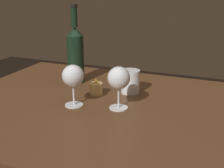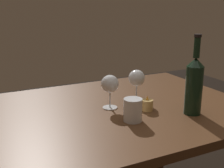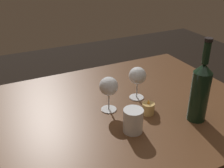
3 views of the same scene
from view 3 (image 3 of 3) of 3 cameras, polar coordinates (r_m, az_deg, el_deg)
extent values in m
cube|color=#56351E|center=(1.15, -1.30, -6.56)|extent=(1.30, 0.90, 0.04)
cylinder|color=#412816|center=(1.88, 10.11, -5.81)|extent=(0.06, 0.06, 0.70)
cylinder|color=white|center=(1.24, 5.22, -2.83)|extent=(0.07, 0.07, 0.00)
cylinder|color=white|center=(1.22, 5.30, -1.19)|extent=(0.01, 0.01, 0.08)
sphere|color=white|center=(1.19, 5.44, 1.79)|extent=(0.08, 0.08, 0.08)
cylinder|color=maroon|center=(1.19, 5.43, 1.60)|extent=(0.06, 0.06, 0.02)
cylinder|color=white|center=(1.15, -0.68, -5.39)|extent=(0.07, 0.07, 0.00)
cylinder|color=white|center=(1.12, -0.69, -3.66)|extent=(0.01, 0.01, 0.08)
sphere|color=white|center=(1.09, -0.71, -0.47)|extent=(0.08, 0.08, 0.08)
cylinder|color=maroon|center=(1.09, -0.71, -0.61)|extent=(0.06, 0.06, 0.02)
cylinder|color=black|center=(1.09, 18.02, -2.56)|extent=(0.07, 0.07, 0.21)
cone|color=black|center=(1.04, 18.96, 3.24)|extent=(0.07, 0.07, 0.03)
cylinder|color=black|center=(1.02, 19.45, 6.30)|extent=(0.03, 0.03, 0.08)
cylinder|color=black|center=(1.00, 19.87, 8.85)|extent=(0.03, 0.03, 0.01)
cylinder|color=white|center=(1.00, 4.50, -7.75)|extent=(0.07, 0.07, 0.09)
cylinder|color=silver|center=(1.01, 4.45, -8.83)|extent=(0.06, 0.06, 0.04)
cylinder|color=#DBB266|center=(1.12, 7.69, -5.19)|extent=(0.05, 0.05, 0.05)
cylinder|color=white|center=(1.12, 7.67, -5.45)|extent=(0.04, 0.04, 0.03)
cone|color=#F99E2D|center=(1.10, 7.80, -3.69)|extent=(0.01, 0.01, 0.02)
camera|label=1|loc=(1.87, -26.47, 18.91)|focal=51.72mm
camera|label=2|loc=(0.32, -177.32, -55.86)|focal=47.30mm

